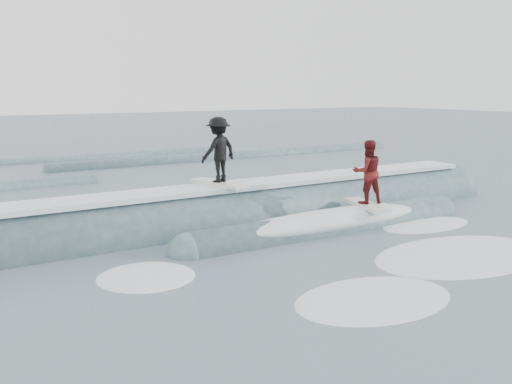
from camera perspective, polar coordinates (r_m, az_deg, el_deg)
ground at (r=13.93m, az=6.88°, el=-6.41°), size 160.00×160.00×0.00m
breaking_wave at (r=17.04m, az=-0.43°, el=-3.07°), size 20.98×3.92×2.28m
surfer_black at (r=16.50m, az=-3.77°, el=4.03°), size 1.36×2.07×1.98m
surfer_red at (r=17.01m, az=11.07°, el=1.72°), size 1.08×2.07×1.97m
whitewater at (r=13.66m, az=13.58°, el=-6.98°), size 15.14×7.42×0.10m
far_swells at (r=29.25m, az=-16.87°, el=2.07°), size 42.74×8.65×0.80m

